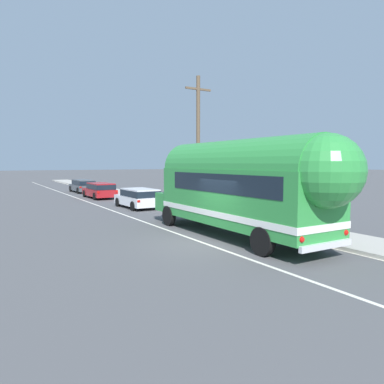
{
  "coord_description": "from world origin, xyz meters",
  "views": [
    {
      "loc": [
        -7.54,
        -11.55,
        3.16
      ],
      "look_at": [
        1.65,
        3.77,
        1.7
      ],
      "focal_mm": 33.46,
      "sensor_mm": 36.0,
      "label": 1
    }
  ],
  "objects_px": {
    "utility_pole": "(198,143)",
    "car_third": "(83,185)",
    "car_lead": "(139,197)",
    "car_second": "(100,189)",
    "painted_bus": "(243,184)"
  },
  "relations": [
    {
      "from": "utility_pole",
      "to": "car_third",
      "type": "height_order",
      "value": "utility_pole"
    },
    {
      "from": "utility_pole",
      "to": "car_lead",
      "type": "xyz_separation_m",
      "value": [
        -2.34,
        4.09,
        -3.63
      ]
    },
    {
      "from": "car_lead",
      "to": "car_third",
      "type": "relative_size",
      "value": 0.91
    },
    {
      "from": "car_lead",
      "to": "utility_pole",
      "type": "bearing_deg",
      "value": -60.25
    },
    {
      "from": "car_lead",
      "to": "car_second",
      "type": "relative_size",
      "value": 0.93
    },
    {
      "from": "car_second",
      "to": "car_third",
      "type": "relative_size",
      "value": 0.99
    },
    {
      "from": "utility_pole",
      "to": "car_third",
      "type": "distance_m",
      "value": 19.94
    },
    {
      "from": "painted_bus",
      "to": "car_lead",
      "type": "height_order",
      "value": "painted_bus"
    },
    {
      "from": "utility_pole",
      "to": "car_second",
      "type": "relative_size",
      "value": 1.84
    },
    {
      "from": "car_second",
      "to": "car_third",
      "type": "height_order",
      "value": "same"
    },
    {
      "from": "utility_pole",
      "to": "car_third",
      "type": "relative_size",
      "value": 1.81
    },
    {
      "from": "utility_pole",
      "to": "car_lead",
      "type": "height_order",
      "value": "utility_pole"
    },
    {
      "from": "painted_bus",
      "to": "car_third",
      "type": "relative_size",
      "value": 2.44
    },
    {
      "from": "car_lead",
      "to": "car_third",
      "type": "height_order",
      "value": "same"
    },
    {
      "from": "car_second",
      "to": "car_third",
      "type": "xyz_separation_m",
      "value": [
        0.27,
        7.12,
        0.01
      ]
    }
  ]
}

